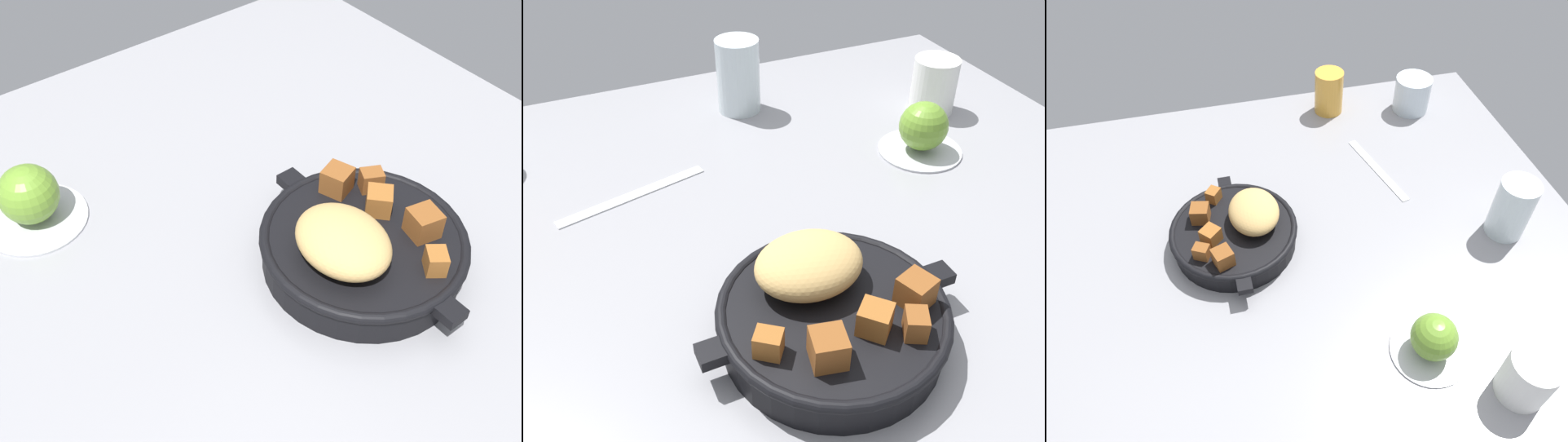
% 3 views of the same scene
% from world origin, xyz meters
% --- Properties ---
extents(ground_plane, '(0.96, 1.01, 0.02)m').
position_xyz_m(ground_plane, '(0.00, 0.00, -0.01)').
color(ground_plane, gray).
extents(cast_iron_skillet, '(0.26, 0.22, 0.09)m').
position_xyz_m(cast_iron_skillet, '(-0.06, -0.12, 0.03)').
color(cast_iron_skillet, black).
rests_on(cast_iron_skillet, ground_plane).
extents(saucer_plate, '(0.12, 0.12, 0.01)m').
position_xyz_m(saucer_plate, '(0.22, 0.13, 0.00)').
color(saucer_plate, '#B7BABF').
rests_on(saucer_plate, ground_plane).
extents(red_apple, '(0.07, 0.07, 0.07)m').
position_xyz_m(red_apple, '(0.22, 0.13, 0.04)').
color(red_apple, olive).
rests_on(red_apple, saucer_plate).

